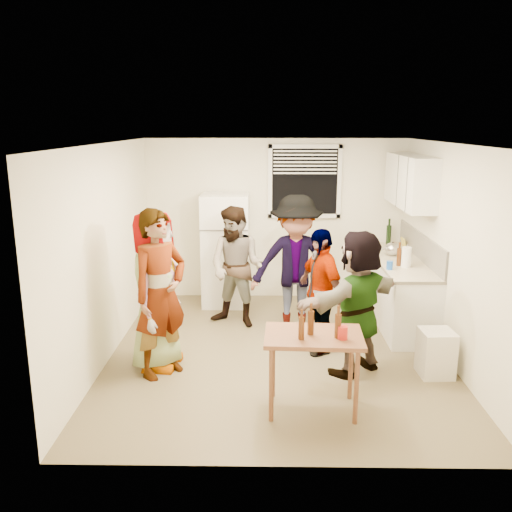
{
  "coord_description": "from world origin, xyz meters",
  "views": [
    {
      "loc": [
        -0.16,
        -6.12,
        2.72
      ],
      "look_at": [
        -0.26,
        0.27,
        1.15
      ],
      "focal_mm": 38.0,
      "sensor_mm": 36.0,
      "label": 1
    }
  ],
  "objects_px": {
    "wine_bottle": "(388,244)",
    "beer_bottle_table": "(301,339)",
    "refrigerator": "(226,250)",
    "trash_bin": "(436,354)",
    "red_cup": "(343,339)",
    "kettle": "(392,255)",
    "guest_orange": "(355,371)",
    "blue_cup": "(389,269)",
    "guest_back_right": "(295,330)",
    "serving_table": "(312,409)",
    "guest_back_left": "(237,324)",
    "guest_black": "(318,350)",
    "guest_grey": "(159,365)",
    "guest_stripe": "(164,373)",
    "beer_bottle_counter": "(398,266)"
  },
  "relations": [
    {
      "from": "trash_bin",
      "to": "red_cup",
      "type": "height_order",
      "value": "red_cup"
    },
    {
      "from": "guest_back_left",
      "to": "refrigerator",
      "type": "bearing_deg",
      "value": 126.06
    },
    {
      "from": "blue_cup",
      "to": "guest_black",
      "type": "relative_size",
      "value": 0.07
    },
    {
      "from": "refrigerator",
      "to": "blue_cup",
      "type": "relative_size",
      "value": 15.56
    },
    {
      "from": "red_cup",
      "to": "guest_grey",
      "type": "xyz_separation_m",
      "value": [
        -1.95,
        1.07,
        -0.78
      ]
    },
    {
      "from": "kettle",
      "to": "guest_orange",
      "type": "distance_m",
      "value": 2.18
    },
    {
      "from": "kettle",
      "to": "guest_back_right",
      "type": "xyz_separation_m",
      "value": [
        -1.4,
        -0.59,
        -0.9
      ]
    },
    {
      "from": "blue_cup",
      "to": "guest_back_right",
      "type": "xyz_separation_m",
      "value": [
        -1.19,
        0.17,
        -0.9
      ]
    },
    {
      "from": "guest_orange",
      "to": "guest_back_right",
      "type": "bearing_deg",
      "value": -102.9
    },
    {
      "from": "refrigerator",
      "to": "kettle",
      "type": "xyz_separation_m",
      "value": [
        2.4,
        -0.53,
        0.05
      ]
    },
    {
      "from": "serving_table",
      "to": "guest_back_left",
      "type": "bearing_deg",
      "value": 110.38
    },
    {
      "from": "wine_bottle",
      "to": "serving_table",
      "type": "bearing_deg",
      "value": -112.97
    },
    {
      "from": "beer_bottle_table",
      "to": "guest_black",
      "type": "height_order",
      "value": "beer_bottle_table"
    },
    {
      "from": "serving_table",
      "to": "guest_stripe",
      "type": "xyz_separation_m",
      "value": [
        -1.59,
        0.77,
        0.0
      ]
    },
    {
      "from": "trash_bin",
      "to": "guest_stripe",
      "type": "height_order",
      "value": "trash_bin"
    },
    {
      "from": "refrigerator",
      "to": "wine_bottle",
      "type": "distance_m",
      "value": 2.51
    },
    {
      "from": "guest_black",
      "to": "guest_back_left",
      "type": "bearing_deg",
      "value": -153.87
    },
    {
      "from": "beer_bottle_counter",
      "to": "trash_bin",
      "type": "distance_m",
      "value": 1.49
    },
    {
      "from": "guest_grey",
      "to": "guest_orange",
      "type": "height_order",
      "value": "guest_grey"
    },
    {
      "from": "red_cup",
      "to": "guest_back_right",
      "type": "bearing_deg",
      "value": 98.21
    },
    {
      "from": "beer_bottle_counter",
      "to": "beer_bottle_table",
      "type": "height_order",
      "value": "beer_bottle_counter"
    },
    {
      "from": "guest_grey",
      "to": "guest_back_right",
      "type": "distance_m",
      "value": 1.98
    },
    {
      "from": "guest_grey",
      "to": "beer_bottle_counter",
      "type": "bearing_deg",
      "value": -59.53
    },
    {
      "from": "serving_table",
      "to": "guest_stripe",
      "type": "bearing_deg",
      "value": 154.3
    },
    {
      "from": "refrigerator",
      "to": "beer_bottle_counter",
      "type": "bearing_deg",
      "value": -25.19
    },
    {
      "from": "guest_back_left",
      "to": "wine_bottle",
      "type": "bearing_deg",
      "value": 49.38
    },
    {
      "from": "kettle",
      "to": "wine_bottle",
      "type": "relative_size",
      "value": 0.85
    },
    {
      "from": "refrigerator",
      "to": "beer_bottle_table",
      "type": "relative_size",
      "value": 8.0
    },
    {
      "from": "guest_back_left",
      "to": "kettle",
      "type": "bearing_deg",
      "value": 33.49
    },
    {
      "from": "kettle",
      "to": "beer_bottle_table",
      "type": "relative_size",
      "value": 1.19
    },
    {
      "from": "beer_bottle_counter",
      "to": "guest_back_right",
      "type": "relative_size",
      "value": 0.13
    },
    {
      "from": "serving_table",
      "to": "guest_stripe",
      "type": "relative_size",
      "value": 0.5
    },
    {
      "from": "beer_bottle_counter",
      "to": "kettle",
      "type": "bearing_deg",
      "value": 85.0
    },
    {
      "from": "blue_cup",
      "to": "red_cup",
      "type": "bearing_deg",
      "value": -113.39
    },
    {
      "from": "beer_bottle_table",
      "to": "guest_grey",
      "type": "xyz_separation_m",
      "value": [
        -1.56,
        1.07,
        -0.78
      ]
    },
    {
      "from": "trash_bin",
      "to": "serving_table",
      "type": "xyz_separation_m",
      "value": [
        -1.43,
        -0.77,
        -0.25
      ]
    },
    {
      "from": "kettle",
      "to": "trash_bin",
      "type": "bearing_deg",
      "value": -89.91
    },
    {
      "from": "beer_bottle_counter",
      "to": "beer_bottle_table",
      "type": "distance_m",
      "value": 2.63
    },
    {
      "from": "kettle",
      "to": "serving_table",
      "type": "xyz_separation_m",
      "value": [
        -1.34,
        -2.67,
        -0.9
      ]
    },
    {
      "from": "trash_bin",
      "to": "serving_table",
      "type": "height_order",
      "value": "trash_bin"
    },
    {
      "from": "kettle",
      "to": "beer_bottle_counter",
      "type": "distance_m",
      "value": 0.57
    },
    {
      "from": "serving_table",
      "to": "guest_black",
      "type": "bearing_deg",
      "value": 82.01
    },
    {
      "from": "wine_bottle",
      "to": "beer_bottle_table",
      "type": "bearing_deg",
      "value": -114.06
    },
    {
      "from": "guest_back_left",
      "to": "guest_orange",
      "type": "relative_size",
      "value": 1.02
    },
    {
      "from": "blue_cup",
      "to": "serving_table",
      "type": "relative_size",
      "value": 0.12
    },
    {
      "from": "blue_cup",
      "to": "guest_back_left",
      "type": "distance_m",
      "value": 2.2
    },
    {
      "from": "kettle",
      "to": "guest_orange",
      "type": "bearing_deg",
      "value": -115.72
    },
    {
      "from": "trash_bin",
      "to": "red_cup",
      "type": "distance_m",
      "value": 1.55
    },
    {
      "from": "refrigerator",
      "to": "guest_orange",
      "type": "xyz_separation_m",
      "value": [
        1.61,
        -2.36,
        -0.85
      ]
    },
    {
      "from": "guest_stripe",
      "to": "kettle",
      "type": "bearing_deg",
      "value": -15.49
    }
  ]
}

